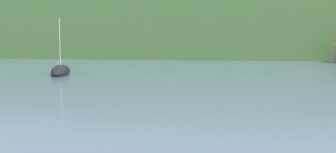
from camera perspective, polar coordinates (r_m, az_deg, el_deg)
The scene contains 2 objects.
wooded_hillside at distance 123.53m, azimuth 5.27°, elevation 6.24°, with size 352.00×47.38×40.91m.
sailboat_far_2 at distance 61.68m, azimuth -15.36°, elevation 0.69°, with size 4.58×8.46×9.15m.
Camera 1 is at (3.83, 22.49, 5.67)m, focal length 41.91 mm.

